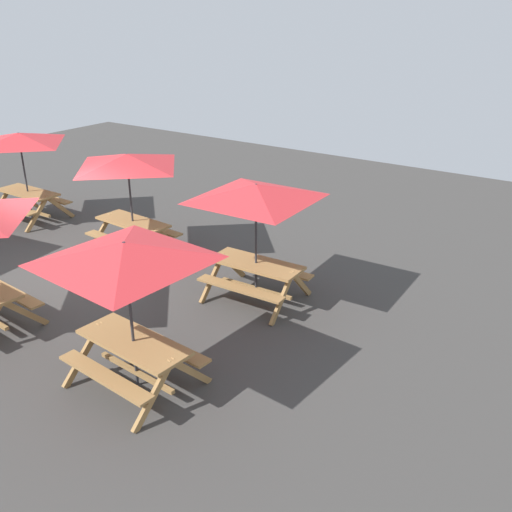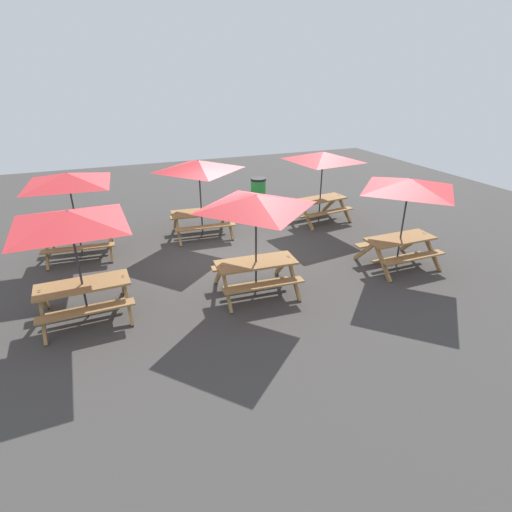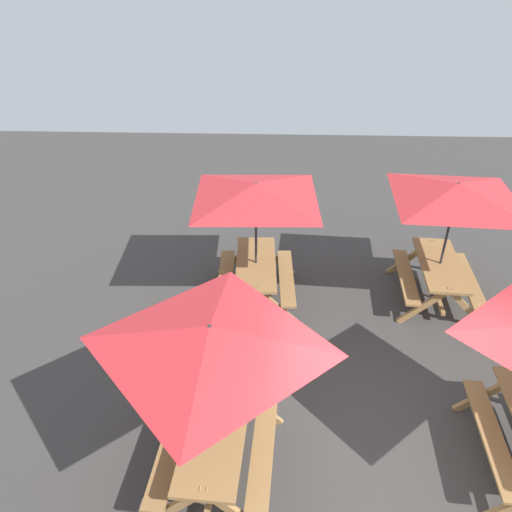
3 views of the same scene
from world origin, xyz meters
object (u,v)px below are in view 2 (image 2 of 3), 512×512
(picnic_table_0, at_px, (70,226))
(picnic_table_5, at_px, (323,162))
(picnic_table_3, at_px, (69,185))
(picnic_table_4, at_px, (408,191))
(picnic_table_2, at_px, (256,209))
(picnic_table_1, at_px, (199,171))
(trash_bin_green, at_px, (258,191))

(picnic_table_0, distance_m, picnic_table_5, 8.16)
(picnic_table_3, bearing_deg, picnic_table_0, -84.03)
(picnic_table_4, xyz_separation_m, picnic_table_5, (-0.15, 3.80, 0.00))
(picnic_table_0, bearing_deg, picnic_table_2, -7.12)
(picnic_table_1, relative_size, picnic_table_5, 0.83)
(picnic_table_3, relative_size, picnic_table_5, 1.01)
(picnic_table_0, xyz_separation_m, picnic_table_2, (3.61, -0.33, 0.00))
(picnic_table_1, bearing_deg, picnic_table_3, -171.29)
(picnic_table_0, bearing_deg, picnic_table_5, 22.77)
(picnic_table_0, xyz_separation_m, picnic_table_5, (7.41, 3.41, 0.00))
(picnic_table_1, xyz_separation_m, trash_bin_green, (2.83, 2.38, -1.49))
(picnic_table_4, height_order, picnic_table_5, same)
(picnic_table_3, xyz_separation_m, trash_bin_green, (6.31, 2.67, -1.49))
(picnic_table_1, height_order, trash_bin_green, picnic_table_1)
(picnic_table_1, height_order, picnic_table_2, same)
(picnic_table_2, bearing_deg, picnic_table_4, 2.63)
(picnic_table_2, xyz_separation_m, trash_bin_green, (2.59, 6.27, -1.49))
(picnic_table_4, bearing_deg, picnic_table_2, 178.77)
(picnic_table_1, xyz_separation_m, picnic_table_5, (4.03, -0.16, 0.00))
(picnic_table_3, height_order, picnic_table_4, same)
(picnic_table_2, relative_size, picnic_table_5, 0.83)
(picnic_table_3, relative_size, trash_bin_green, 2.88)
(picnic_table_1, xyz_separation_m, picnic_table_3, (-3.48, -0.29, 0.00))
(picnic_table_5, bearing_deg, picnic_table_4, -95.21)
(picnic_table_4, relative_size, picnic_table_5, 0.83)
(picnic_table_3, bearing_deg, picnic_table_2, -40.00)
(picnic_table_1, distance_m, picnic_table_2, 3.90)
(picnic_table_2, height_order, picnic_table_4, same)
(picnic_table_5, bearing_deg, picnic_table_3, 173.54)
(picnic_table_0, xyz_separation_m, picnic_table_3, (-0.10, 3.28, 0.00))
(picnic_table_0, bearing_deg, trash_bin_green, 41.85)
(picnic_table_4, relative_size, trash_bin_green, 2.38)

